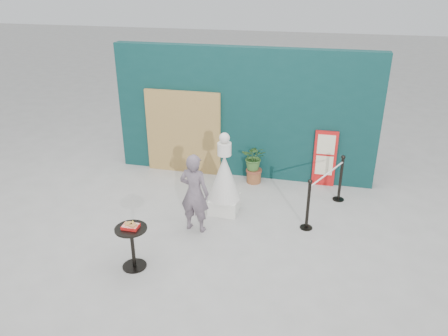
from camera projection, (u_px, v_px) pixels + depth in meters
ground at (209, 246)px, 7.79m from camera, size 60.00×60.00×0.00m
back_wall at (244, 114)px, 9.96m from camera, size 6.00×0.30×3.00m
bamboo_fence at (183, 133)px, 10.28m from camera, size 1.80×0.08×2.00m
woman at (194, 193)px, 7.99m from camera, size 0.60×0.44×1.54m
menu_board at (325, 159)px, 9.74m from camera, size 0.50×0.07×1.30m
statue at (224, 181)px, 8.64m from camera, size 0.66×0.66×1.70m
cafe_table at (132, 241)px, 7.05m from camera, size 0.52×0.52×0.75m
food_basket at (131, 226)px, 6.93m from camera, size 0.26×0.19×0.11m
planter at (254, 161)px, 9.92m from camera, size 0.54×0.47×0.92m
stanchion_barrier at (325, 191)px, 8.64m from camera, size 0.84×1.54×1.03m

